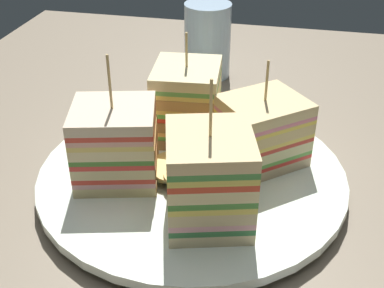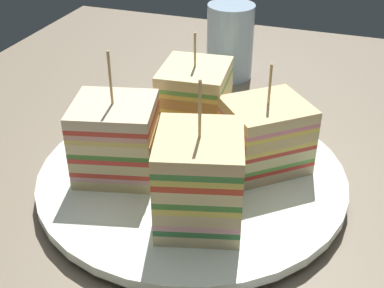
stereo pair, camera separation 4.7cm
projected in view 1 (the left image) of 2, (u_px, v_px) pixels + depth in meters
ground_plane at (192, 192)px, 50.21cm from camera, size 96.80×78.74×1.80cm
plate at (192, 176)px, 49.21cm from camera, size 29.35×29.35×1.63cm
sandwich_wedge_0 at (187, 102)px, 52.74cm from camera, size 7.96×7.24×11.28cm
sandwich_wedge_1 at (116, 144)px, 46.16cm from camera, size 8.27×8.78×12.22cm
sandwich_wedge_2 at (209, 178)px, 40.95cm from camera, size 8.90×8.48×12.77cm
sandwich_wedge_3 at (262, 131)px, 48.71cm from camera, size 9.67×9.78×10.52cm
chip_pile at (179, 170)px, 47.45cm from camera, size 7.60×6.40×1.89cm
drinking_glass at (207, 45)px, 69.56cm from camera, size 6.31×6.31×10.05cm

